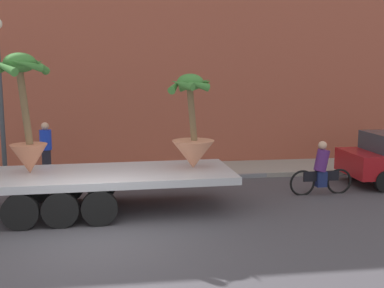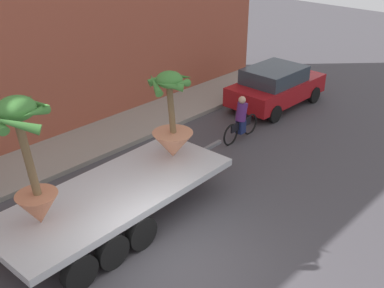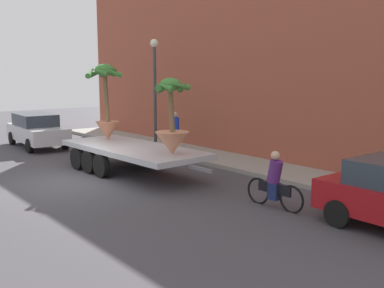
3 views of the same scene
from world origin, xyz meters
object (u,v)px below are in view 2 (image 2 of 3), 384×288
potted_palm_middle (29,166)px  parked_car (276,86)px  cyclist (241,120)px  potted_palm_rear (172,126)px  flatbed_trailer (108,201)px

potted_palm_middle → parked_car: (10.95, 1.50, -1.55)m
cyclist → parked_car: bearing=14.7°
potted_palm_middle → parked_car: bearing=7.8°
potted_palm_rear → cyclist: 3.95m
cyclist → flatbed_trailer: bearing=-172.9°
parked_car → flatbed_trailer: bearing=-170.2°
potted_palm_middle → parked_car: size_ratio=0.70×
flatbed_trailer → parked_car: parked_car is taller
potted_palm_rear → parked_car: 7.14m
potted_palm_middle → flatbed_trailer: bearing=-3.3°
flatbed_trailer → parked_car: (9.25, 1.59, 0.06)m
potted_palm_rear → parked_car: potted_palm_rear is taller
flatbed_trailer → potted_palm_middle: bearing=176.7°
potted_palm_middle → potted_palm_rear: bearing=1.3°
potted_palm_rear → parked_car: (6.92, 1.41, -1.04)m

